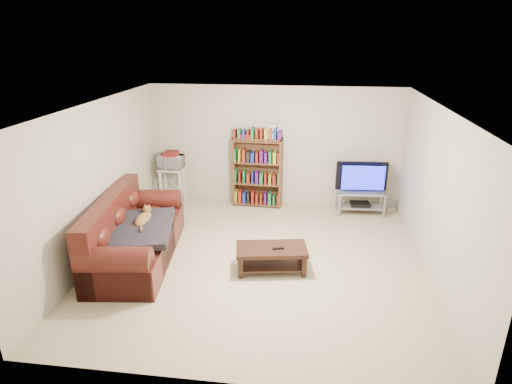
% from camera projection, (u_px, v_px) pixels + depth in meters
% --- Properties ---
extents(floor, '(5.00, 5.00, 0.00)m').
position_uv_depth(floor, '(259.00, 261.00, 6.68)').
color(floor, beige).
rests_on(floor, ground).
extents(ceiling, '(5.00, 5.00, 0.00)m').
position_uv_depth(ceiling, '(259.00, 107.00, 5.83)').
color(ceiling, white).
rests_on(ceiling, ground).
extents(wall_back, '(5.00, 0.00, 5.00)m').
position_uv_depth(wall_back, '(274.00, 147.00, 8.58)').
color(wall_back, beige).
rests_on(wall_back, ground).
extents(wall_front, '(5.00, 0.00, 5.00)m').
position_uv_depth(wall_front, '(226.00, 282.00, 3.93)').
color(wall_front, beige).
rests_on(wall_front, ground).
extents(wall_left, '(0.00, 5.00, 5.00)m').
position_uv_depth(wall_left, '(98.00, 182.00, 6.56)').
color(wall_left, beige).
rests_on(wall_left, ground).
extents(wall_right, '(0.00, 5.00, 5.00)m').
position_uv_depth(wall_right, '(437.00, 197.00, 5.95)').
color(wall_right, beige).
rests_on(wall_right, ground).
extents(sofa, '(1.31, 2.49, 1.02)m').
position_uv_depth(sofa, '(132.00, 238.00, 6.65)').
color(sofa, '#471812').
rests_on(sofa, floor).
extents(blanket, '(1.14, 1.36, 0.20)m').
position_uv_depth(blanket, '(140.00, 229.00, 6.41)').
color(blanket, '#222029').
rests_on(blanket, sofa).
extents(cat, '(0.34, 0.68, 0.20)m').
position_uv_depth(cat, '(143.00, 219.00, 6.59)').
color(cat, brown).
rests_on(cat, sofa).
extents(coffee_table, '(1.12, 0.69, 0.38)m').
position_uv_depth(coffee_table, '(271.00, 254.00, 6.33)').
color(coffee_table, black).
rests_on(coffee_table, floor).
extents(remote, '(0.18, 0.10, 0.02)m').
position_uv_depth(remote, '(278.00, 248.00, 6.25)').
color(remote, black).
rests_on(remote, coffee_table).
extents(tv_stand, '(0.94, 0.47, 0.46)m').
position_uv_depth(tv_stand, '(360.00, 198.00, 8.34)').
color(tv_stand, '#999EA3').
rests_on(tv_stand, floor).
extents(television, '(0.99, 0.20, 0.57)m').
position_uv_depth(television, '(362.00, 177.00, 8.19)').
color(television, black).
rests_on(television, tv_stand).
extents(dvd_player, '(0.38, 0.28, 0.06)m').
position_uv_depth(dvd_player, '(360.00, 204.00, 8.38)').
color(dvd_player, black).
rests_on(dvd_player, tv_stand).
extents(bookshelf, '(0.99, 0.35, 1.42)m').
position_uv_depth(bookshelf, '(258.00, 171.00, 8.59)').
color(bookshelf, '#56341E').
rests_on(bookshelf, floor).
extents(shelf_clutter, '(0.72, 0.23, 0.28)m').
position_uv_depth(shelf_clutter, '(263.00, 133.00, 8.31)').
color(shelf_clutter, silver).
rests_on(shelf_clutter, bookshelf).
extents(microwave_stand, '(0.49, 0.36, 0.78)m').
position_uv_depth(microwave_stand, '(173.00, 181.00, 8.71)').
color(microwave_stand, silver).
rests_on(microwave_stand, floor).
extents(microwave, '(0.49, 0.33, 0.27)m').
position_uv_depth(microwave, '(171.00, 162.00, 8.57)').
color(microwave, silver).
rests_on(microwave, microwave_stand).
extents(game_boxes, '(0.29, 0.25, 0.05)m').
position_uv_depth(game_boxes, '(171.00, 154.00, 8.51)').
color(game_boxes, maroon).
rests_on(game_boxes, microwave).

